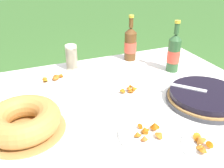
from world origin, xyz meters
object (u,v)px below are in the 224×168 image
Objects in this scene: cider_bottle_amber at (130,44)px; snack_plate_left at (52,79)px; snack_plate_far at (130,92)px; snack_plate_near at (146,134)px; bundt_cake at (23,120)px; snack_plate_right at (207,146)px; serving_knife at (213,92)px; cider_bottle_green at (174,53)px; cup_stack at (72,58)px; berry_tart at (206,97)px.

snack_plate_left is at bearing -168.02° from cider_bottle_amber.
snack_plate_near is at bearing -105.03° from snack_plate_far.
cider_bottle_amber is at bearing 35.33° from bundt_cake.
snack_plate_right is 1.05× the size of snack_plate_far.
serving_knife is 0.41m from cider_bottle_green.
snack_plate_near is at bearing 139.97° from snack_plate_right.
cider_bottle_amber is at bearing 121.72° from cider_bottle_green.
snack_plate_right is (0.29, -0.91, -0.07)m from cup_stack.
berry_tart is at bearing 50.14° from snack_plate_right.
cup_stack is 0.51× the size of cider_bottle_green.
bundt_cake reaches higher than snack_plate_left.
serving_knife is 0.68m from cider_bottle_amber.
cider_bottle_amber is at bearing 82.48° from snack_plate_right.
bundt_cake reaches higher than snack_plate_far.
cider_bottle_green is at bearing 80.79° from berry_tart.
cider_bottle_green is (0.93, 0.27, 0.07)m from bundt_cake.
snack_plate_left is (-0.26, 0.65, -0.00)m from snack_plate_near.
serving_knife is at bearing -35.34° from snack_plate_far.
berry_tart reaches higher than snack_plate_far.
serving_knife is at bearing -47.55° from berry_tart.
bundt_cake is 2.12× the size of cup_stack.
berry_tart is 1.23× the size of cider_bottle_green.
bundt_cake is at bearing 38.98° from serving_knife.
cup_stack reaches higher than bundt_cake.
snack_plate_right is (-0.12, -0.92, -0.10)m from cider_bottle_amber.
berry_tart is 1.34× the size of serving_knife.
cider_bottle_amber is 1.53× the size of snack_plate_right.
cider_bottle_green is 0.43m from snack_plate_far.
cider_bottle_green is (0.04, 0.40, 0.06)m from serving_knife.
cup_stack is 0.77m from snack_plate_near.
snack_plate_near is (0.46, -0.23, -0.04)m from bundt_cake.
cup_stack reaches higher than serving_knife.
cup_stack reaches higher than snack_plate_right.
snack_plate_left is (-0.73, 0.15, -0.11)m from cider_bottle_green.
cider_bottle_green reaches higher than cider_bottle_amber.
cider_bottle_amber is at bearing 1.03° from cup_stack.
snack_plate_near is at bearing -111.56° from cider_bottle_amber.
bundt_cake is 0.93m from cider_bottle_amber.
snack_plate_far is (0.55, 0.11, -0.04)m from bundt_cake.
berry_tart is 1.75× the size of snack_plate_near.
berry_tart is at bearing -7.36° from bundt_cake.
snack_plate_right is at bearing -129.86° from berry_tart.
cider_bottle_green is at bearing 46.76° from snack_plate_near.
cup_stack is at bearing -3.36° from serving_knife.
cider_bottle_amber is at bearing 68.44° from snack_plate_near.
cider_bottle_green reaches higher than bundt_cake.
snack_plate_right reaches higher than snack_plate_left.
cup_stack is 0.64m from cider_bottle_green.
snack_plate_far is at bearing 74.97° from snack_plate_near.
serving_knife is at bearing 45.36° from snack_plate_right.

